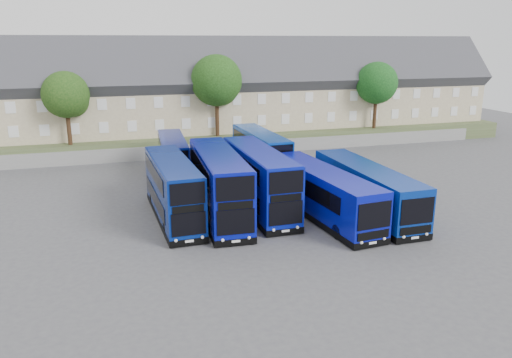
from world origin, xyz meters
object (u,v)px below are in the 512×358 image
object	(u,v)px
coach_east_a	(322,194)
tree_mid	(218,82)
tree_east	(377,85)
dd_front_left	(173,191)
dd_front_mid	(219,186)
tree_west	(67,96)
tree_far	(390,77)

from	to	relation	value
coach_east_a	tree_mid	xyz separation A→B (m)	(-2.46, 23.74, 6.32)
coach_east_a	tree_east	size ratio (longest dim) A/B	1.62
dd_front_left	tree_mid	distance (m)	23.39
dd_front_mid	tree_west	xyz separation A→B (m)	(-11.21, 20.98, 4.70)
dd_front_mid	tree_west	distance (m)	24.25
dd_front_mid	tree_mid	bearing A→B (deg)	80.18
dd_front_left	tree_west	xyz separation A→B (m)	(-7.90, 20.63, 4.90)
tree_east	tree_far	distance (m)	9.23
dd_front_mid	tree_east	size ratio (longest dim) A/B	1.49
coach_east_a	tree_east	bearing A→B (deg)	47.63
dd_front_left	tree_far	world-z (taller)	tree_far
tree_west	tree_mid	size ratio (longest dim) A/B	0.83
dd_front_left	tree_west	size ratio (longest dim) A/B	1.45
tree_west	tree_east	size ratio (longest dim) A/B	0.94
dd_front_mid	tree_far	xyz separation A→B (m)	(30.79, 27.98, 5.37)
dd_front_left	dd_front_mid	bearing A→B (deg)	-8.27
dd_front_mid	tree_far	distance (m)	41.95
dd_front_mid	tree_west	bearing A→B (deg)	120.87
coach_east_a	dd_front_mid	bearing A→B (deg)	157.34
tree_east	tree_far	xyz separation A→B (m)	(6.00, 7.00, 0.34)
dd_front_left	tree_east	size ratio (longest dim) A/B	1.36
coach_east_a	tree_far	size ratio (longest dim) A/B	1.52
dd_front_left	dd_front_mid	distance (m)	3.34
dd_front_left	tree_mid	world-z (taller)	tree_mid
tree_mid	tree_west	bearing A→B (deg)	-178.21
tree_far	dd_front_mid	bearing A→B (deg)	-137.74
dd_front_left	dd_front_mid	size ratio (longest dim) A/B	0.91
coach_east_a	tree_far	distance (m)	38.79
tree_east	dd_front_left	bearing A→B (deg)	-143.72
dd_front_left	coach_east_a	distance (m)	10.89
tree_far	tree_east	bearing A→B (deg)	-130.60
dd_front_left	tree_far	distance (m)	44.24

